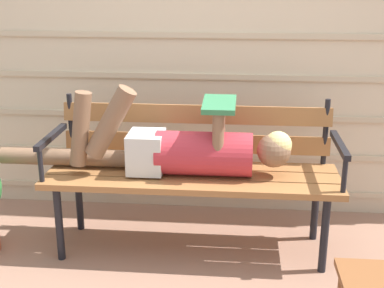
{
  "coord_description": "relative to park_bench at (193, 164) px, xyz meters",
  "views": [
    {
      "loc": [
        0.26,
        -2.7,
        1.58
      ],
      "look_at": [
        0.0,
        0.11,
        0.66
      ],
      "focal_mm": 49.37,
      "sensor_mm": 36.0,
      "label": 1
    }
  ],
  "objects": [
    {
      "name": "ground_plane",
      "position": [
        0.0,
        -0.18,
        -0.51
      ],
      "size": [
        12.0,
        12.0,
        0.0
      ],
      "primitive_type": "plane",
      "color": "#936B56"
    },
    {
      "name": "house_siding",
      "position": [
        0.0,
        0.56,
        0.55
      ],
      "size": [
        4.18,
        0.08,
        2.13
      ],
      "color": "beige",
      "rests_on": "ground"
    },
    {
      "name": "park_bench",
      "position": [
        0.0,
        0.0,
        0.0
      ],
      "size": [
        1.68,
        0.51,
        0.88
      ],
      "color": "#9E6638",
      "rests_on": "ground"
    },
    {
      "name": "reclining_person",
      "position": [
        -0.07,
        -0.07,
        0.12
      ],
      "size": [
        1.71,
        0.25,
        0.53
      ],
      "color": "#B72D38"
    }
  ]
}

